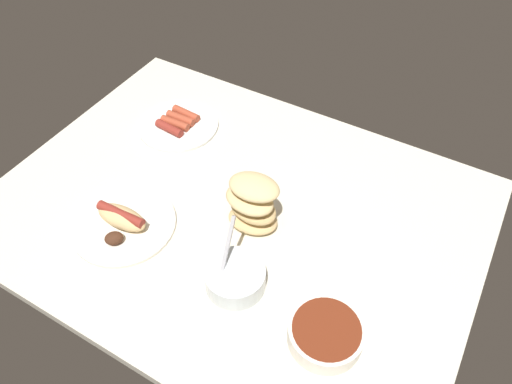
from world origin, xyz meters
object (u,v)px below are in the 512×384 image
at_px(plate_sausages, 178,124).
at_px(bowl_coleslaw, 235,277).
at_px(plate_hotdog_assembled, 123,222).
at_px(bread_stack, 252,204).
at_px(bowl_chili, 326,333).

bearing_deg(plate_sausages, bowl_coleslaw, 138.66).
bearing_deg(plate_hotdog_assembled, bowl_coleslaw, 179.27).
relative_size(bread_stack, bowl_chili, 0.93).
relative_size(plate_sausages, bowl_coleslaw, 1.57).
height_order(plate_hotdog_assembled, bowl_coleslaw, bowl_coleslaw).
height_order(plate_sausages, bowl_coleslaw, bowl_coleslaw).
bearing_deg(plate_sausages, plate_hotdog_assembled, 105.88).
bearing_deg(bowl_chili, plate_sausages, -31.27).
bearing_deg(bowl_chili, bread_stack, -34.18).
distance_m(bread_stack, plate_hotdog_assembled, 0.32).
height_order(plate_sausages, plate_hotdog_assembled, plate_hotdog_assembled).
height_order(plate_sausages, bowl_chili, bowl_chili).
xyz_separation_m(bread_stack, bowl_coleslaw, (-0.06, 0.17, -0.04)).
xyz_separation_m(plate_sausages, bowl_coleslaw, (-0.43, 0.38, 0.02)).
xyz_separation_m(plate_hotdog_assembled, bowl_coleslaw, (-0.32, 0.00, 0.01)).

